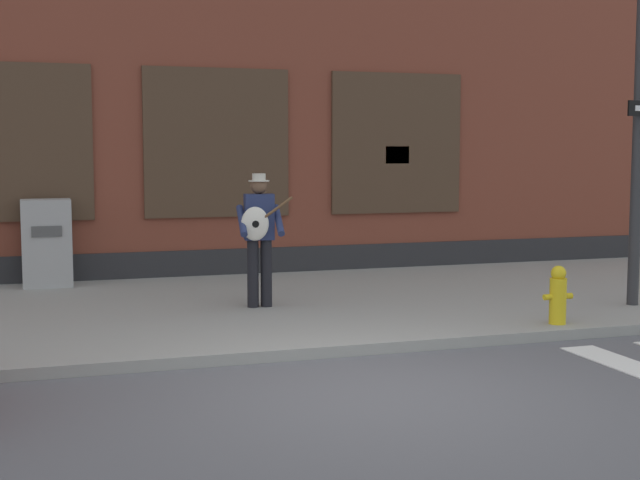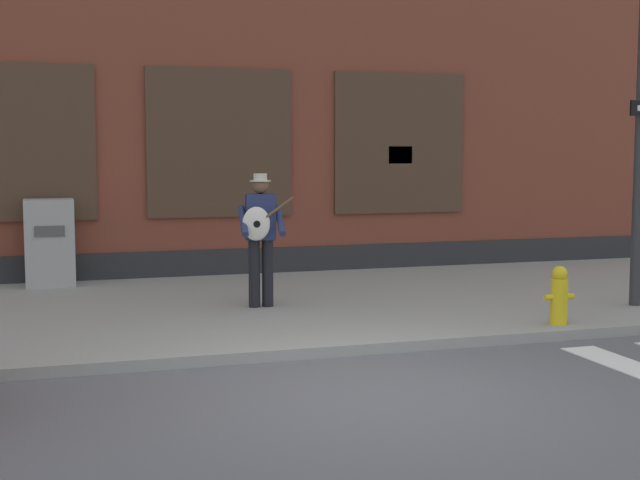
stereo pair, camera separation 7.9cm
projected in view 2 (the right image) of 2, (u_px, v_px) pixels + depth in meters
name	position (u px, v px, depth m)	size (l,w,h in m)	color
ground_plane	(373.00, 393.00, 8.05)	(160.00, 160.00, 0.00)	#56565B
sidewalk	(262.00, 307.00, 12.08)	(28.00, 5.74, 0.12)	gray
building_backdrop	(197.00, 18.00, 16.25)	(28.00, 4.06, 9.20)	brown
busker	(260.00, 231.00, 11.64)	(0.71, 0.57, 1.76)	black
utility_box	(50.00, 243.00, 13.50)	(0.73, 0.54, 1.32)	#9E9E9E
fire_hydrant	(559.00, 296.00, 10.54)	(0.38, 0.20, 0.70)	gold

